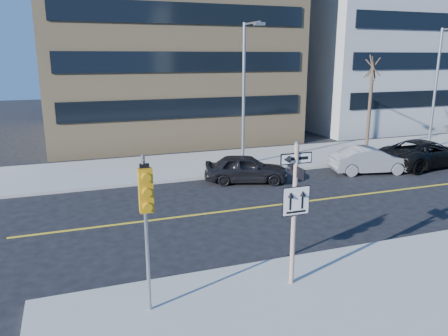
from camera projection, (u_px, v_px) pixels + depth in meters
name	position (u px, v px, depth m)	size (l,w,h in m)	color
ground	(255.00, 251.00, 14.64)	(120.00, 120.00, 0.00)	black
far_sidewalk	(418.00, 146.00, 31.43)	(66.00, 6.00, 0.15)	#A5A29A
road_centerline	(440.00, 185.00, 22.19)	(40.00, 0.14, 0.01)	yellow
sign_pole	(295.00, 206.00, 11.74)	(0.92, 0.92, 4.06)	beige
traffic_signal	(146.00, 203.00, 10.15)	(0.32, 0.45, 4.00)	gray
parked_car_a	(246.00, 169.00, 22.52)	(4.28, 1.72, 1.46)	black
parked_car_b	(371.00, 160.00, 24.31)	(4.45, 1.55, 1.47)	gray
parked_car_c	(425.00, 153.00, 25.75)	(5.76, 2.65, 1.60)	black
streetlight_a	(245.00, 85.00, 24.57)	(0.55, 2.25, 8.00)	gray
streetlight_b	(439.00, 81.00, 29.13)	(0.55, 2.25, 8.00)	gray
street_tree_west	(373.00, 70.00, 27.81)	(1.80, 1.80, 6.35)	#3E2F25
building_brick	(158.00, 23.00, 35.86)	(18.00, 18.00, 18.00)	tan
building_grey_mid	(384.00, 44.00, 42.49)	(20.00, 16.00, 15.00)	#9DA0A2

